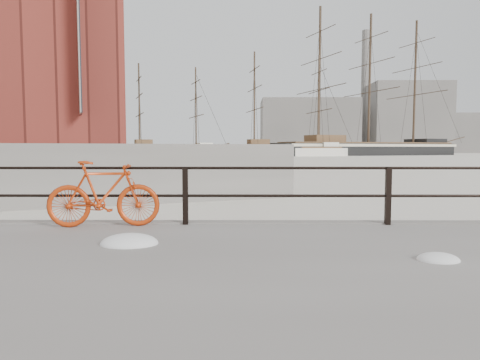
% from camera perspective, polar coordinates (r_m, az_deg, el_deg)
% --- Properties ---
extents(ground, '(400.00, 400.00, 0.00)m').
position_cam_1_polar(ground, '(8.07, 18.65, -7.90)').
color(ground, white).
rests_on(ground, ground).
extents(far_quay, '(78.44, 148.07, 1.80)m').
position_cam_1_polar(far_quay, '(87.88, -24.97, 3.37)').
color(far_quay, gray).
rests_on(far_quay, ground).
extents(guardrail, '(28.00, 0.10, 1.00)m').
position_cam_1_polar(guardrail, '(7.80, 19.14, -2.01)').
color(guardrail, black).
rests_on(guardrail, promenade).
extents(bicycle, '(1.86, 0.50, 1.11)m').
position_cam_1_polar(bicycle, '(7.50, -17.73, -1.79)').
color(bicycle, '#B8330C').
rests_on(bicycle, promenade).
extents(barque_black, '(62.00, 40.49, 33.50)m').
position_cam_1_polar(barque_black, '(103.45, 16.70, 3.16)').
color(barque_black, black).
rests_on(barque_black, ground).
extents(schooner_mid, '(33.10, 20.01, 22.04)m').
position_cam_1_polar(schooner_mid, '(90.06, 6.23, 3.18)').
color(schooner_mid, silver).
rests_on(schooner_mid, ground).
extents(schooner_left, '(27.26, 19.43, 18.84)m').
position_cam_1_polar(schooner_left, '(86.91, -9.46, 3.11)').
color(schooner_left, white).
rests_on(schooner_left, ground).
extents(workboat_near, '(11.50, 7.38, 7.00)m').
position_cam_1_polar(workboat_near, '(46.06, -25.56, 1.77)').
color(workboat_near, black).
rests_on(workboat_near, ground).
extents(workboat_far, '(11.29, 6.26, 7.00)m').
position_cam_1_polar(workboat_far, '(59.90, -28.22, 2.16)').
color(workboat_far, black).
rests_on(workboat_far, ground).
extents(apartment_cream, '(24.16, 21.40, 21.20)m').
position_cam_1_polar(apartment_cream, '(78.79, -27.14, 11.63)').
color(apartment_cream, beige).
rests_on(apartment_cream, far_quay).
extents(apartment_grey, '(26.02, 22.15, 23.20)m').
position_cam_1_polar(apartment_grey, '(100.67, -25.96, 10.53)').
color(apartment_grey, '#A2A29D').
rests_on(apartment_grey, far_quay).
extents(apartment_brick, '(27.87, 22.90, 21.20)m').
position_cam_1_polar(apartment_brick, '(123.41, -25.15, 8.85)').
color(apartment_brick, brown).
rests_on(apartment_brick, far_quay).
extents(industrial_west, '(32.00, 18.00, 18.00)m').
position_cam_1_polar(industrial_west, '(149.37, 9.06, 7.03)').
color(industrial_west, gray).
rests_on(industrial_west, ground).
extents(industrial_mid, '(26.00, 20.00, 24.00)m').
position_cam_1_polar(industrial_mid, '(163.30, 21.14, 7.61)').
color(industrial_mid, gray).
rests_on(industrial_mid, ground).
extents(industrial_east, '(20.00, 16.00, 14.00)m').
position_cam_1_polar(industrial_east, '(176.95, 27.53, 5.51)').
color(industrial_east, gray).
rests_on(industrial_east, ground).
extents(smokestack, '(2.80, 2.80, 44.00)m').
position_cam_1_polar(smokestack, '(164.91, 16.30, 11.18)').
color(smokestack, gray).
rests_on(smokestack, ground).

